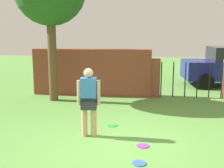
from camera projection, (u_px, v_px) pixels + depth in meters
The scene contains 7 objects.
ground_plane at pixel (119, 145), 6.49m from camera, with size 40.00×40.00×0.00m, color #568C3D.
brick_wall at pixel (92, 72), 11.19m from camera, with size 4.46×0.50×1.75m, color brown.
person at pixel (89, 99), 6.84m from camera, with size 0.54×0.25×1.62m.
fence_gate at pixel (191, 79), 10.78m from camera, with size 3.15×0.44×1.40m.
frisbee_green at pixel (112, 125), 7.74m from camera, with size 0.27×0.27×0.02m, color green.
frisbee_purple at pixel (143, 146), 6.40m from camera, with size 0.27×0.27×0.02m, color purple.
frisbee_blue at pixel (139, 163), 5.57m from camera, with size 0.27×0.27×0.02m, color blue.
Camera 1 is at (0.60, -6.10, 2.52)m, focal length 47.41 mm.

